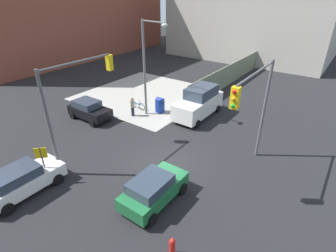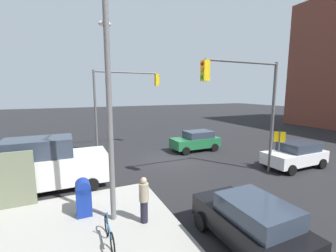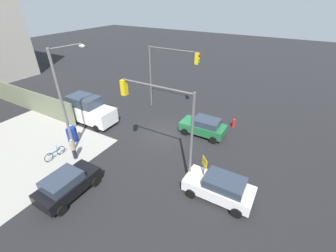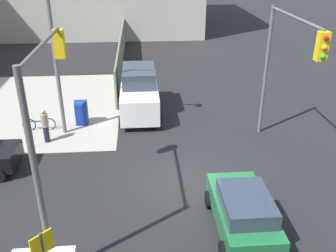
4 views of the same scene
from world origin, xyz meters
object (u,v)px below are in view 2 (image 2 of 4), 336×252
Objects in this scene: traffic_signal_nw_corner at (248,96)px; fire_hydrant at (199,137)px; street_lamp_corner at (109,95)px; van_white_delivery at (48,165)px; hatchback_white at (295,155)px; bicycle_leaning_on_fence at (109,234)px; pedestrian_crossing at (144,199)px; traffic_signal_se_corner at (122,94)px; hatchback_green at (196,140)px; hatchback_black at (250,222)px; mailbox_blue at (83,196)px.

fire_hydrant is (-2.46, -8.70, -4.13)m from traffic_signal_nw_corner.
street_lamp_corner is 1.48× the size of van_white_delivery.
hatchback_white is 2.38× the size of bicycle_leaning_on_fence.
bicycle_leaning_on_fence is at bearing 142.29° from pedestrian_crossing.
fire_hydrant is at bearing -154.54° from van_white_delivery.
street_lamp_corner is 4.55× the size of pedestrian_crossing.
traffic_signal_se_corner is 7.18m from hatchback_green.
fire_hydrant is at bearing -136.48° from street_lamp_corner.
bicycle_leaning_on_fence is at bearing -26.09° from hatchback_black.
hatchback_white is at bearing 100.37° from fire_hydrant.
van_white_delivery reaches higher than mailbox_blue.
street_lamp_corner is at bearing 6.94° from traffic_signal_nw_corner.
street_lamp_corner is 6.41m from hatchback_black.
traffic_signal_nw_corner is at bearing 85.67° from hatchback_green.
van_white_delivery reaches higher than hatchback_green.
street_lamp_corner is at bearing 124.08° from van_white_delivery.
hatchback_green is at bearing -113.23° from hatchback_black.
mailbox_blue is 12.82m from hatchback_white.
fire_hydrant is 0.24× the size of hatchback_green.
pedestrian_crossing is at bearing 143.13° from mailbox_blue.
hatchback_green reaches higher than bicycle_leaning_on_fence.
hatchback_white is (-12.82, -0.35, 0.08)m from mailbox_blue.
traffic_signal_se_corner is (4.90, -9.00, 0.02)m from traffic_signal_nw_corner.
pedestrian_crossing is (-3.40, 4.70, -0.36)m from van_white_delivery.
hatchback_white is (-11.76, -0.79, -3.86)m from street_lamp_corner.
traffic_signal_nw_corner reaches higher than hatchback_black.
fire_hydrant is 0.25× the size of hatchback_black.
hatchback_green is (2.00, 2.59, 0.36)m from fire_hydrant.
hatchback_green is (-8.15, -7.05, -3.86)m from street_lamp_corner.
van_white_delivery is (12.60, 6.00, 0.79)m from fire_hydrant.
traffic_signal_nw_corner is at bearing 118.57° from traffic_signal_se_corner.
street_lamp_corner is at bearing 40.86° from hatchback_green.
mailbox_blue is at bearing 39.40° from fire_hydrant.
hatchback_black is (-3.53, 3.71, -3.86)m from street_lamp_corner.
hatchback_black reaches higher than bicycle_leaning_on_fence.
hatchback_black is at bearing 48.21° from traffic_signal_nw_corner.
hatchback_black is 0.71× the size of van_white_delivery.
hatchback_green is at bearing -59.96° from hatchback_white.
traffic_signal_se_corner is 1.20× the size of van_white_delivery.
mailbox_blue is 2.50m from pedestrian_crossing.
street_lamp_corner reaches higher than mailbox_blue.
hatchback_green is at bearing -139.14° from street_lamp_corner.
bicycle_leaning_on_fence is (3.23, 11.70, -4.29)m from traffic_signal_se_corner.
traffic_signal_se_corner is 1.70× the size of hatchback_black.
hatchback_black is at bearing 66.77° from hatchback_green.
hatchback_white is 7.23m from hatchback_green.
hatchback_white is at bearing 134.48° from traffic_signal_se_corner.
bicycle_leaning_on_fence reaches higher than fire_hydrant.
traffic_signal_se_corner is at bearing -86.86° from hatchback_black.
mailbox_blue is 0.36× the size of hatchback_green.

